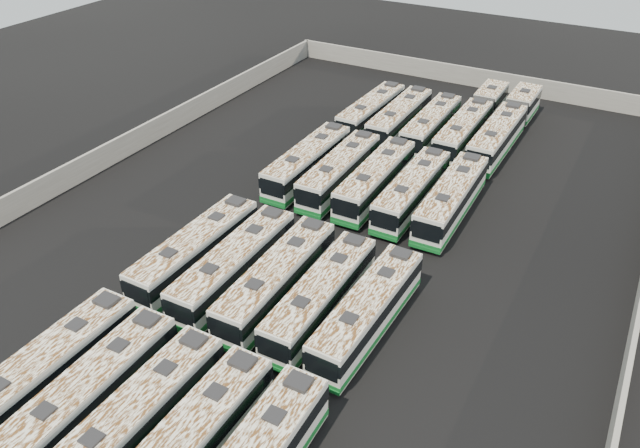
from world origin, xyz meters
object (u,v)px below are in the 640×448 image
at_px(bus_midback_left, 340,171).
at_px(bus_back_left, 399,118).
at_px(bus_front_right, 186,448).
at_px(bus_midfront_center, 277,280).
at_px(bus_midback_far_right, 451,199).
at_px(bus_midfront_right, 321,296).
at_px(bus_front_center, 135,420).
at_px(bus_back_far_left, 371,112).
at_px(bus_back_far_right, 506,126).
at_px(bus_midback_right, 412,191).
at_px(bus_midfront_far_right, 368,312).
at_px(bus_midback_far_left, 308,162).
at_px(bus_back_center, 431,125).
at_px(bus_back_right, 472,121).
at_px(bus_front_left, 89,395).
at_px(bus_front_far_left, 46,372).
at_px(bus_midback_center, 375,180).
at_px(bus_midfront_left, 235,266).
at_px(bus_midfront_far_left, 196,251).

relative_size(bus_midback_left, bus_back_left, 1.00).
xyz_separation_m(bus_front_right, bus_midfront_center, (-3.15, 13.01, 0.01)).
bearing_deg(bus_midback_far_right, bus_midfront_right, -102.71).
distance_m(bus_front_center, bus_back_far_left, 41.63).
bearing_deg(bus_back_far_right, bus_midback_right, -100.81).
distance_m(bus_midfront_far_right, bus_midback_far_left, 20.01).
relative_size(bus_back_left, bus_back_center, 1.03).
relative_size(bus_front_right, bus_midback_left, 1.00).
distance_m(bus_midfront_far_right, bus_back_right, 31.19).
bearing_deg(bus_front_left, bus_midback_far_right, 69.67).
bearing_deg(bus_midback_right, bus_back_far_right, 78.44).
xyz_separation_m(bus_midfront_far_right, bus_back_far_left, (-13.00, 28.14, -0.00)).
bearing_deg(bus_front_far_left, bus_midback_center, 76.76).
xyz_separation_m(bus_midfront_left, bus_midback_far_right, (9.75, 15.47, -0.00)).
distance_m(bus_midfront_far_right, bus_midback_left, 18.02).
height_order(bus_front_far_left, bus_front_right, bus_front_far_left).
relative_size(bus_midback_left, bus_back_far_left, 1.02).
height_order(bus_midback_far_left, bus_midback_far_right, bus_midback_far_right).
distance_m(bus_midfront_center, bus_back_left, 28.25).
bearing_deg(bus_front_left, bus_front_right, -2.38).
height_order(bus_midback_left, bus_midback_right, bus_midback_left).
distance_m(bus_front_far_left, bus_back_center, 41.47).
height_order(bus_midback_left, bus_back_center, bus_midback_left).
xyz_separation_m(bus_midfront_center, bus_midback_left, (-3.38, 15.19, -0.03)).
bearing_deg(bus_back_far_left, bus_front_left, -84.41).
bearing_deg(bus_midfront_far_right, bus_back_far_left, 115.90).
height_order(bus_midfront_right, bus_back_far_left, bus_midfront_right).
distance_m(bus_midback_center, bus_back_far_right, 17.35).
bearing_deg(bus_midfront_far_right, bus_front_far_left, -133.97).
bearing_deg(bus_back_left, bus_midfront_left, -90.32).
xyz_separation_m(bus_back_right, bus_back_far_right, (3.25, 0.30, 0.05)).
xyz_separation_m(bus_midback_center, bus_back_far_right, (6.54, 16.07, 0.02)).
relative_size(bus_front_far_left, bus_midfront_left, 0.99).
height_order(bus_front_far_left, bus_midfront_right, bus_front_far_left).
distance_m(bus_front_center, bus_midback_right, 28.26).
bearing_deg(bus_midback_far_left, bus_midfront_center, -67.15).
bearing_deg(bus_back_center, bus_midfront_left, -97.41).
distance_m(bus_front_right, bus_back_left, 41.57).
distance_m(bus_midfront_right, bus_midfront_far_right, 3.19).
relative_size(bus_midfront_far_left, bus_midfront_center, 0.99).
bearing_deg(bus_midfront_right, bus_front_right, -91.24).
relative_size(bus_midfront_left, bus_midback_right, 1.04).
height_order(bus_midfront_far_right, bus_midback_far_right, bus_midback_far_right).
height_order(bus_midfront_center, bus_midback_left, bus_midfront_center).
bearing_deg(bus_midfront_far_left, bus_midback_far_right, 50.01).
bearing_deg(bus_front_left, bus_midfront_far_left, 103.16).
bearing_deg(bus_midback_far_left, bus_midfront_far_right, -49.83).
height_order(bus_back_far_left, bus_back_left, bus_back_left).
xyz_separation_m(bus_back_far_left, bus_back_right, (9.74, 2.88, 0.01)).
bearing_deg(bus_midback_right, bus_midfront_right, -90.18).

